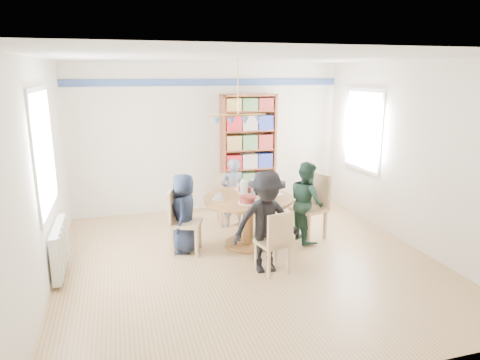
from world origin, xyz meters
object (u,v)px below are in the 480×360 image
object	(u,v)px
person_left	(184,213)
bookshelf	(248,153)
chair_near	(276,240)
chair_far	(228,196)
radiator	(60,248)
person_right	(306,202)
chair_left	(180,218)
person_far	(233,193)
person_near	(266,222)
chair_right	(313,203)
dining_table	(248,210)

from	to	relation	value
person_left	bookshelf	bearing A→B (deg)	154.18
bookshelf	chair_near	bearing A→B (deg)	-100.10
chair_far	chair_near	bearing A→B (deg)	-87.60
chair_far	person_left	distance (m)	1.37
radiator	person_right	xyz separation A→B (m)	(3.49, 0.19, 0.27)
chair_left	person_left	xyz separation A→B (m)	(0.06, 0.04, 0.06)
chair_far	chair_left	bearing A→B (deg)	-132.53
chair_near	bookshelf	xyz separation A→B (m)	(0.50, 2.81, 0.59)
person_far	person_near	world-z (taller)	person_near
radiator	person_left	bearing A→B (deg)	9.63
radiator	person_right	world-z (taller)	person_right
chair_left	person_near	bearing A→B (deg)	-42.58
chair_left	chair_right	world-z (taller)	chair_right
chair_far	person_far	size ratio (longest dim) A/B	0.74
person_far	person_left	bearing A→B (deg)	39.15
radiator	chair_near	xyz separation A→B (m)	(2.64, -0.77, 0.11)
person_right	person_far	xyz separation A→B (m)	(-0.91, 0.91, -0.04)
chair_near	person_right	size ratio (longest dim) A/B	0.68
dining_table	person_far	world-z (taller)	person_far
chair_near	radiator	bearing A→B (deg)	163.75
chair_right	person_left	distance (m)	2.00
chair_near	person_left	world-z (taller)	person_left
person_far	person_right	bearing A→B (deg)	133.22
person_near	bookshelf	xyz separation A→B (m)	(0.59, 2.70, 0.38)
person_right	person_far	bearing A→B (deg)	43.29
chair_right	bookshelf	distance (m)	1.91
person_far	chair_far	bearing A→B (deg)	-83.24
person_left	chair_left	bearing A→B (deg)	-42.06
chair_far	chair_near	size ratio (longest dim) A/B	1.01
chair_right	chair_far	distance (m)	1.50
chair_far	bookshelf	size ratio (longest dim) A/B	0.40
chair_far	person_far	distance (m)	0.23
radiator	chair_near	world-z (taller)	chair_near
radiator	person_right	bearing A→B (deg)	3.07
chair_right	person_right	distance (m)	0.18
chair_far	radiator	bearing A→B (deg)	-153.01
dining_table	chair_right	bearing A→B (deg)	1.80
chair_left	person_right	world-z (taller)	person_right
chair_near	chair_right	bearing A→B (deg)	45.86
chair_left	chair_right	bearing A→B (deg)	0.77
dining_table	person_right	size ratio (longest dim) A/B	1.06
chair_near	person_right	xyz separation A→B (m)	(0.86, 0.96, 0.15)
person_far	chair_left	bearing A→B (deg)	38.74
chair_near	person_left	size ratio (longest dim) A/B	0.73
person_near	bookshelf	distance (m)	2.79
person_left	person_near	world-z (taller)	person_near
chair_right	person_near	xyz separation A→B (m)	(-1.09, -0.92, 0.11)
person_far	dining_table	bearing A→B (deg)	88.21
chair_right	person_far	world-z (taller)	person_far
person_near	chair_right	bearing A→B (deg)	40.70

